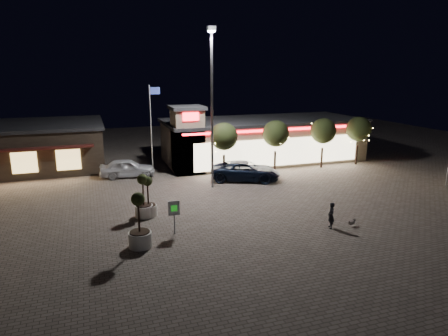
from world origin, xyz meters
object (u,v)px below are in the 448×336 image
object	(u,v)px
planter_left	(148,204)
pickup_truck	(245,171)
white_sedan	(127,168)
valet_sign	(174,211)
pedestrian	(331,216)
planter_mid	(140,230)

from	to	relation	value
planter_left	pickup_truck	bearing A→B (deg)	32.95
planter_left	white_sedan	bearing A→B (deg)	91.75
white_sedan	valet_sign	bearing A→B (deg)	-168.34
white_sedan	valet_sign	distance (m)	13.83
pedestrian	pickup_truck	bearing A→B (deg)	-161.13
pickup_truck	pedestrian	size ratio (longest dim) A/B	3.70
planter_mid	valet_sign	world-z (taller)	planter_mid
pickup_truck	pedestrian	bearing A→B (deg)	-151.80
pedestrian	planter_left	world-z (taller)	planter_left
valet_sign	white_sedan	bearing A→B (deg)	95.39
planter_left	planter_mid	bearing A→B (deg)	-103.98
white_sedan	planter_mid	world-z (taller)	planter_mid
pedestrian	valet_sign	bearing A→B (deg)	-89.07
pickup_truck	valet_sign	size ratio (longest dim) A/B	2.95
pickup_truck	white_sedan	bearing A→B (deg)	88.91
pedestrian	planter_mid	xyz separation A→B (m)	(-11.16, 1.07, 0.15)
planter_left	pedestrian	bearing A→B (deg)	-29.23
planter_left	valet_sign	world-z (taller)	planter_left
pedestrian	planter_left	xyz separation A→B (m)	(-10.03, 5.61, 0.03)
pedestrian	valet_sign	xyz separation A→B (m)	(-9.04, 2.19, 0.60)
valet_sign	planter_left	bearing A→B (deg)	105.99
pickup_truck	white_sedan	world-z (taller)	pickup_truck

